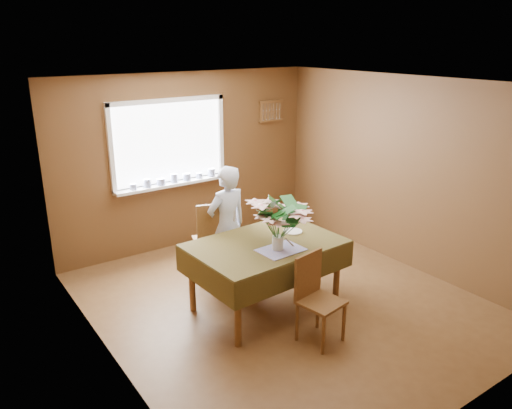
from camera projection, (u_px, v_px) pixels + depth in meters
floor at (283, 302)px, 5.84m from camera, size 4.50×4.50×0.00m
ceiling at (287, 83)px, 5.04m from camera, size 4.50×4.50×0.00m
wall_back at (189, 161)px, 7.19m from camera, size 4.00×0.00×4.00m
wall_front at (472, 277)px, 3.69m from camera, size 4.00×0.00×4.00m
wall_left at (105, 241)px, 4.35m from camera, size 0.00×4.50×4.50m
wall_right at (405, 173)px, 6.53m from camera, size 0.00×4.50×4.50m
window_assembly at (171, 158)px, 6.95m from camera, size 1.72×0.20×1.22m
spoon_rack at (271, 111)px, 7.76m from camera, size 0.44×0.05×0.33m
dining_table at (266, 251)px, 5.52m from camera, size 1.69×1.19×0.80m
chair_far at (214, 239)px, 6.17m from camera, size 0.58×0.58×1.07m
chair_near at (315, 294)px, 5.00m from camera, size 0.45×0.45×0.91m
seated_woman at (227, 226)px, 6.06m from camera, size 0.58×0.41×1.51m
flower_bouquet at (278, 220)px, 5.20m from camera, size 0.61×0.61×0.52m
side_plate at (293, 231)px, 5.79m from camera, size 0.26×0.26×0.01m
table_knife at (289, 242)px, 5.47m from camera, size 0.09×0.24×0.00m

